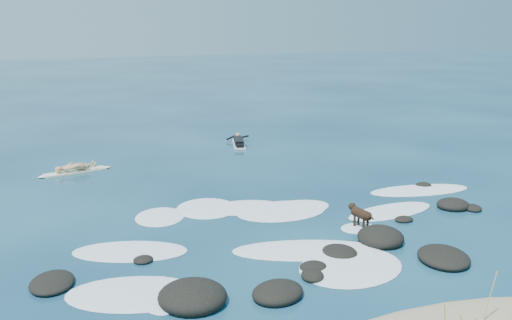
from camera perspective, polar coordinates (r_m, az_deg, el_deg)
name	(u,v)px	position (r m, az deg, el deg)	size (l,w,h in m)	color
ground	(275,222)	(17.30, 1.87, -6.17)	(160.00, 160.00, 0.00)	#0A2642
reef_rocks	(321,259)	(14.54, 6.50, -9.80)	(14.07, 6.81, 0.59)	black
breaking_foam	(276,229)	(16.67, 1.98, -6.93)	(14.70, 8.40, 0.12)	white
standing_surfer_rig	(74,157)	(23.61, -17.72, 0.29)	(2.89, 0.97, 1.65)	#F2ECC1
paddling_surfer_rig	(239,142)	(27.68, -1.75, 1.82)	(1.42, 2.53, 0.44)	white
dog	(360,213)	(16.80, 10.36, -5.29)	(0.37, 1.14, 0.72)	black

